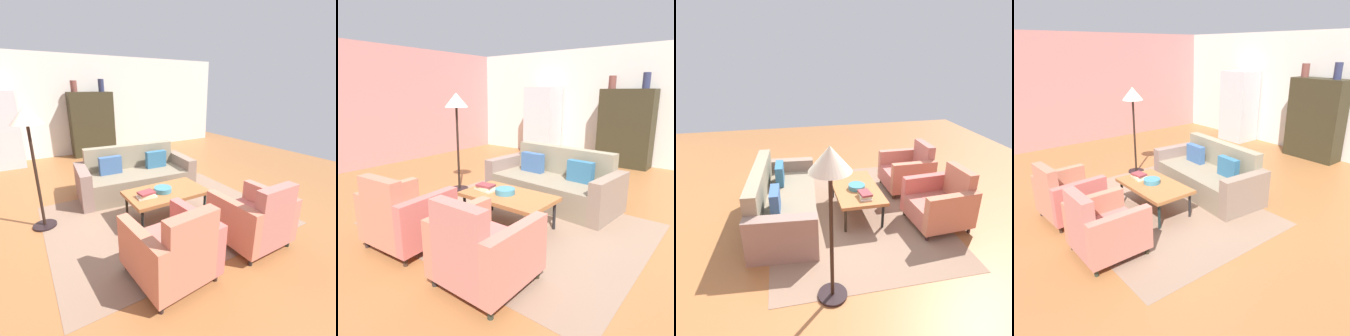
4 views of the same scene
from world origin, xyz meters
The scene contains 14 objects.
ground_plane centered at (0.00, 0.00, 0.00)m, with size 10.94×10.94×0.00m, color #9B6135.
wall_back centered at (0.00, 3.99, 1.40)m, with size 9.12×0.12×2.80m, color silver.
area_rug centered at (-0.01, -0.68, 0.00)m, with size 3.40×2.60×0.01m, color #886C57.
couch centered at (0.00, 0.46, 0.29)m, with size 2.16×1.06×0.86m.
coffee_table centered at (-0.01, -0.73, 0.40)m, with size 1.20×0.70×0.44m.
armchair_left centered at (-0.61, -1.89, 0.34)m, with size 0.85×0.85×0.88m.
armchair_right centered at (0.59, -1.89, 0.34)m, with size 0.80×0.80×0.88m.
fruit_bowl centered at (-0.06, -0.73, 0.47)m, with size 0.26×0.26×0.07m, color teal.
book_stack centered at (-0.36, -0.78, 0.48)m, with size 0.29×0.19×0.08m.
cabinet centered at (0.07, 3.64, 0.90)m, with size 1.20×0.51×1.80m.
vase_tall centered at (-0.33, 3.64, 1.95)m, with size 0.17×0.17×0.30m, color brown.
vase_round centered at (0.42, 3.64, 1.97)m, with size 0.16×0.16×0.34m, color #292E4C.
refrigerator centered at (-2.14, 3.54, 0.93)m, with size 0.80×0.73×1.85m.
floor_lamp centered at (-1.66, -0.06, 1.44)m, with size 0.40×0.40×1.72m.
Camera 1 is at (-1.75, -3.69, 1.93)m, focal length 26.42 mm.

